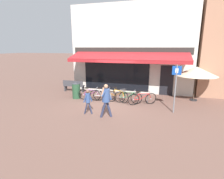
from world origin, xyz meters
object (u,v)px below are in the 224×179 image
pedestrian_child (88,99)px  cafe_parasol (196,71)px  pedestrian_adult (106,97)px  litter_bin (76,90)px  bicycle_silver (103,95)px  bicycle_red (142,99)px  bicycle_orange (117,95)px  parking_sign (176,84)px  bicycle_green (128,97)px  park_bench (74,86)px  bicycle_purple (91,95)px

pedestrian_child → cafe_parasol: size_ratio=0.52×
pedestrian_adult → pedestrian_child: (-1.00, 0.14, -0.22)m
pedestrian_child → litter_bin: bearing=-44.4°
bicycle_silver → bicycle_red: 2.45m
bicycle_silver → litter_bin: size_ratio=1.58×
bicycle_orange → bicycle_red: size_ratio=1.00×
pedestrian_child → cafe_parasol: cafe_parasol is taller
litter_bin → pedestrian_child: bearing=-51.9°
parking_sign → pedestrian_adult: bearing=-154.6°
pedestrian_adult → cafe_parasol: cafe_parasol is taller
bicycle_orange → bicycle_green: bearing=13.3°
bicycle_red → cafe_parasol: size_ratio=0.66×
bicycle_silver → park_bench: 3.43m
pedestrian_adult → litter_bin: bearing=-41.8°
bicycle_purple → bicycle_red: size_ratio=1.04×
pedestrian_child → bicycle_silver: bearing=-83.2°
bicycle_silver → pedestrian_adult: size_ratio=1.04×
litter_bin → park_bench: bearing=123.0°
bicycle_red → pedestrian_adult: size_ratio=0.99×
bicycle_orange → bicycle_red: 1.61m
litter_bin → bicycle_silver: bearing=-5.0°
litter_bin → cafe_parasol: 7.72m
pedestrian_adult → cafe_parasol: size_ratio=0.67×
litter_bin → parking_sign: size_ratio=0.44×
bicycle_silver → parking_sign: (4.17, -0.86, 1.13)m
bicycle_orange → pedestrian_child: (-0.89, -2.50, 0.40)m
bicycle_orange → pedestrian_adult: (0.11, -2.63, 0.62)m
bicycle_purple → bicycle_red: (3.26, -0.03, 0.00)m
bicycle_purple → bicycle_orange: 1.69m
bicycle_orange → parking_sign: 3.67m
bicycle_green → pedestrian_child: 2.85m
bicycle_purple → park_bench: (-2.13, 1.76, 0.09)m
parking_sign → pedestrian_child: bearing=-161.7°
bicycle_orange → bicycle_silver: bearing=-136.3°
bicycle_purple → litter_bin: (-1.10, 0.17, 0.17)m
bicycle_silver → parking_sign: parking_sign is taller
bicycle_orange → pedestrian_child: size_ratio=1.28×
bicycle_orange → bicycle_red: (1.59, -0.28, -0.01)m
bicycle_silver → bicycle_green: size_ratio=1.01×
bicycle_purple → bicycle_green: 2.40m
bicycle_red → parking_sign: bearing=-53.5°
bicycle_green → bicycle_silver: bearing=-179.3°
bicycle_orange → parking_sign: (3.31, -1.11, 1.13)m
bicycle_purple → bicycle_green: (2.39, 0.08, -0.00)m
bicycle_orange → park_bench: bicycle_orange is taller
bicycle_orange → pedestrian_adult: pedestrian_adult is taller
bicycle_silver → cafe_parasol: 5.98m
bicycle_purple → bicycle_green: bearing=-0.8°
pedestrian_adult → pedestrian_child: bearing=-8.2°
pedestrian_adult → cafe_parasol: (4.55, 4.12, 0.87)m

